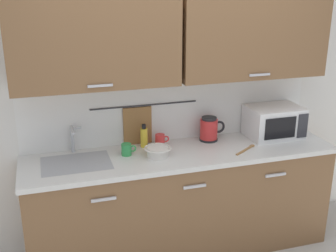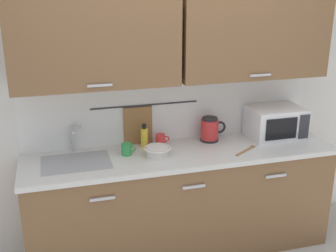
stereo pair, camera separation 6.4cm
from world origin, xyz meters
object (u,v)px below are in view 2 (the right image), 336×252
mixing_bowl (158,151)px  microwave (275,122)px  electric_kettle (210,129)px  mug_near_sink (127,149)px  mug_by_kettle (161,140)px  wooden_spoon (248,149)px  dish_soap_bottle (144,137)px

mixing_bowl → microwave: bearing=7.5°
electric_kettle → mug_near_sink: electric_kettle is taller
mug_by_kettle → electric_kettle: bearing=-1.1°
mug_by_kettle → wooden_spoon: mug_by_kettle is taller
electric_kettle → dish_soap_bottle: bearing=178.6°
electric_kettle → mug_near_sink: 0.76m
microwave → electric_kettle: microwave is taller
dish_soap_bottle → mug_near_sink: size_ratio=1.63×
electric_kettle → mug_by_kettle: (-0.43, 0.01, -0.05)m
wooden_spoon → microwave: bearing=31.3°
electric_kettle → wooden_spoon: size_ratio=0.92×
mug_by_kettle → wooden_spoon: size_ratio=0.49×
dish_soap_bottle → electric_kettle: bearing=-1.4°
wooden_spoon → electric_kettle: bearing=128.2°
dish_soap_bottle → mug_by_kettle: size_ratio=1.63×
microwave → dish_soap_bottle: size_ratio=2.35×
microwave → electric_kettle: (-0.58, 0.07, -0.03)m
electric_kettle → microwave: bearing=-7.1°
mug_near_sink → wooden_spoon: size_ratio=0.49×
microwave → mug_near_sink: bearing=-177.9°
mixing_bowl → mug_by_kettle: 0.24m
mixing_bowl → mug_by_kettle: (0.08, 0.22, 0.00)m
electric_kettle → mug_by_kettle: size_ratio=1.89×
mug_near_sink → wooden_spoon: bearing=-9.7°
microwave → mixing_bowl: 1.11m
microwave → mug_near_sink: size_ratio=3.83×
dish_soap_bottle → wooden_spoon: dish_soap_bottle is taller
mixing_bowl → wooden_spoon: 0.75m
mug_near_sink → mug_by_kettle: bearing=22.4°
microwave → mug_by_kettle: (-1.01, 0.08, -0.09)m
microwave → wooden_spoon: bearing=-148.7°
wooden_spoon → mug_by_kettle: bearing=155.9°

